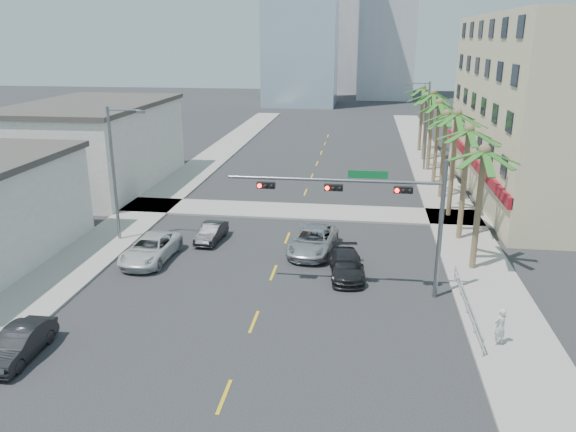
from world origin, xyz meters
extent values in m
plane|color=#262628|center=(0.00, 0.00, 0.00)|extent=(260.00, 260.00, 0.00)
cube|color=gray|center=(12.00, 20.00, 0.07)|extent=(4.00, 120.00, 0.15)
cube|color=gray|center=(-12.00, 20.00, 0.07)|extent=(4.00, 120.00, 0.15)
cube|color=gray|center=(0.00, 22.00, 0.07)|extent=(80.00, 4.00, 0.15)
cube|color=beige|center=(22.00, 30.00, 7.50)|extent=(15.00, 28.00, 15.00)
cube|color=maroon|center=(14.40, 30.00, 3.00)|extent=(0.30, 28.00, 0.80)
cube|color=beige|center=(-19.50, 28.00, 3.60)|extent=(11.00, 18.00, 7.20)
cube|color=#ADADB2|center=(-3.00, 125.00, 21.00)|extent=(16.00, 16.00, 42.00)
cylinder|color=slate|center=(9.00, 8.00, 3.60)|extent=(0.24, 0.24, 7.20)
cylinder|color=slate|center=(3.50, 8.00, 6.20)|extent=(11.00, 0.16, 0.16)
cube|color=#0C662D|center=(5.20, 8.00, 6.55)|extent=(2.00, 0.05, 0.40)
cube|color=black|center=(7.00, 7.85, 5.85)|extent=(0.95, 0.28, 0.32)
sphere|color=#FF0C05|center=(6.68, 7.69, 5.85)|extent=(0.22, 0.22, 0.22)
cube|color=black|center=(3.50, 7.85, 5.85)|extent=(0.95, 0.28, 0.32)
sphere|color=#FF0C05|center=(3.18, 7.69, 5.85)|extent=(0.22, 0.22, 0.22)
cube|color=black|center=(0.00, 7.85, 5.85)|extent=(0.95, 0.28, 0.32)
sphere|color=#FF0C05|center=(-0.32, 7.69, 5.85)|extent=(0.22, 0.22, 0.22)
cylinder|color=brown|center=(11.60, 12.00, 3.60)|extent=(0.36, 0.36, 7.20)
cylinder|color=brown|center=(11.60, 17.20, 3.78)|extent=(0.36, 0.36, 7.56)
cylinder|color=brown|center=(11.60, 22.40, 3.96)|extent=(0.36, 0.36, 7.92)
cylinder|color=brown|center=(11.60, 27.60, 3.60)|extent=(0.36, 0.36, 7.20)
cylinder|color=brown|center=(11.60, 32.80, 3.78)|extent=(0.36, 0.36, 7.56)
cylinder|color=brown|center=(11.60, 38.00, 3.96)|extent=(0.36, 0.36, 7.92)
cylinder|color=brown|center=(11.60, 43.20, 3.60)|extent=(0.36, 0.36, 7.20)
cylinder|color=brown|center=(11.60, 48.40, 3.78)|extent=(0.36, 0.36, 7.56)
cylinder|color=slate|center=(-11.20, 14.00, 4.50)|extent=(0.20, 0.20, 9.00)
cylinder|color=slate|center=(-10.10, 14.00, 8.80)|extent=(2.20, 0.12, 0.12)
cube|color=slate|center=(-9.00, 14.00, 8.70)|extent=(0.50, 0.25, 0.18)
cylinder|color=slate|center=(11.20, 38.00, 4.50)|extent=(0.20, 0.20, 9.00)
cylinder|color=slate|center=(10.10, 38.00, 8.80)|extent=(2.20, 0.12, 0.12)
cube|color=slate|center=(9.00, 38.00, 8.70)|extent=(0.50, 0.25, 0.18)
cylinder|color=silver|center=(10.30, 6.00, 0.55)|extent=(0.08, 8.00, 0.08)
cylinder|color=silver|center=(10.30, 6.00, 0.90)|extent=(0.08, 8.00, 0.08)
cylinder|color=silver|center=(10.30, 2.00, 0.50)|extent=(0.08, 0.08, 1.00)
cylinder|color=silver|center=(10.30, 4.00, 0.50)|extent=(0.08, 0.08, 1.00)
cylinder|color=silver|center=(10.30, 6.00, 0.50)|extent=(0.08, 0.08, 1.00)
cylinder|color=silver|center=(10.30, 8.00, 0.50)|extent=(0.08, 0.08, 1.00)
cylinder|color=silver|center=(10.30, 10.00, 0.50)|extent=(0.08, 0.08, 1.00)
imported|color=black|center=(-9.34, -0.45, 0.67)|extent=(1.48, 4.08, 1.34)
imported|color=silver|center=(-7.80, 10.89, 0.74)|extent=(2.71, 5.46, 1.49)
imported|color=black|center=(-5.00, 14.75, 0.61)|extent=(1.57, 3.78, 1.22)
imported|color=#BDBCC1|center=(1.97, 13.63, 0.77)|extent=(3.17, 5.80, 1.54)
imported|color=black|center=(4.23, 10.09, 0.66)|extent=(2.29, 4.68, 1.31)
imported|color=silver|center=(11.20, 3.17, 1.03)|extent=(0.76, 0.69, 1.75)
camera|label=1|loc=(4.89, -19.90, 13.19)|focal=35.00mm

